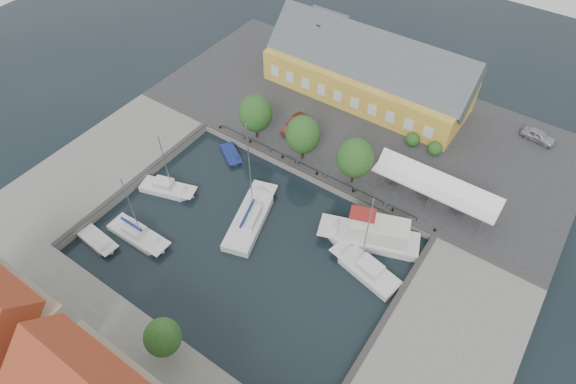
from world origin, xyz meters
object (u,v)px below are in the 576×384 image
object	(u,v)px
tent_canopy	(437,185)
west_boat_c	(167,189)
center_sailboat	(250,219)
car_red	(295,124)
launch_sw	(98,241)
west_boat_d	(138,236)
east_boat_a	(366,270)
car_silver	(539,136)
launch_nw	(231,155)
trawler	(373,235)
warehouse	(365,71)

from	to	relation	value
tent_canopy	west_boat_c	bearing A→B (deg)	-150.06
center_sailboat	car_red	bearing A→B (deg)	105.20
launch_sw	west_boat_d	bearing A→B (deg)	43.55
tent_canopy	launch_sw	world-z (taller)	tent_canopy
tent_canopy	east_boat_a	distance (m)	12.54
car_silver	launch_nw	xyz separation A→B (m)	(-31.22, -23.71, -1.63)
car_red	launch_sw	xyz separation A→B (m)	(-7.74, -26.69, -1.67)
center_sailboat	trawler	bearing A→B (deg)	23.09
trawler	launch_sw	bearing A→B (deg)	-145.18
center_sailboat	west_boat_c	xyz separation A→B (m)	(-10.95, -1.90, -0.10)
center_sailboat	launch_nw	world-z (taller)	center_sailboat
trawler	west_boat_d	world-z (taller)	west_boat_d
east_boat_a	west_boat_d	xyz separation A→B (m)	(-22.60, -10.22, 0.01)
car_red	center_sailboat	world-z (taller)	center_sailboat
center_sailboat	west_boat_d	distance (m)	12.31
west_boat_c	west_boat_d	distance (m)	7.12
warehouse	east_boat_a	bearing A→B (deg)	-60.25
trawler	center_sailboat	bearing A→B (deg)	-156.91
warehouse	car_red	world-z (taller)	warehouse
tent_canopy	trawler	size ratio (longest dim) A/B	1.25
east_boat_a	launch_sw	world-z (taller)	east_boat_a
center_sailboat	east_boat_a	size ratio (longest dim) A/B	1.23
car_red	launch_nw	distance (m)	9.26
car_silver	west_boat_c	bearing A→B (deg)	141.26
center_sailboat	trawler	world-z (taller)	center_sailboat
east_boat_a	launch_nw	bearing A→B (deg)	166.00
west_boat_d	launch_nw	distance (m)	15.81
tent_canopy	center_sailboat	bearing A→B (deg)	-139.43
west_boat_d	launch_nw	world-z (taller)	west_boat_d
car_red	east_boat_a	xyz separation A→B (m)	(17.96, -13.53, -1.50)
warehouse	launch_nw	bearing A→B (deg)	-110.88
east_boat_a	tent_canopy	bearing A→B (deg)	81.09
trawler	warehouse	bearing A→B (deg)	121.37
tent_canopy	west_boat_c	size ratio (longest dim) A/B	1.49
car_silver	trawler	world-z (taller)	trawler
east_boat_a	launch_nw	world-z (taller)	east_boat_a
center_sailboat	west_boat_c	distance (m)	11.11
west_boat_d	car_red	bearing A→B (deg)	78.93
car_red	trawler	distance (m)	19.29
tent_canopy	car_red	world-z (taller)	tent_canopy
car_silver	launch_sw	size ratio (longest dim) A/B	0.82
west_boat_c	west_boat_d	xyz separation A→B (m)	(2.20, -6.77, 0.01)
car_red	east_boat_a	bearing A→B (deg)	-39.24
east_boat_a	car_silver	bearing A→B (deg)	73.30
launch_sw	car_silver	bearing A→B (deg)	50.92
car_silver	warehouse	bearing A→B (deg)	105.53
warehouse	car_red	xyz separation A→B (m)	(-3.23, -12.24, -2.67)
car_silver	car_red	world-z (taller)	car_red
warehouse	trawler	distance (m)	25.97
car_silver	west_boat_d	bearing A→B (deg)	148.53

